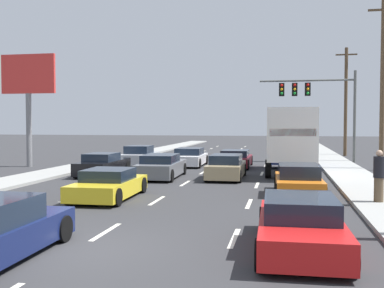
{
  "coord_description": "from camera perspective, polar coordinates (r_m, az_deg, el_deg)",
  "views": [
    {
      "loc": [
        4.58,
        -9.64,
        2.87
      ],
      "look_at": [
        -0.55,
        16.21,
        1.68
      ],
      "focal_mm": 43.22,
      "sensor_mm": 36.0,
      "label": 1
    }
  ],
  "objects": [
    {
      "name": "car_orange",
      "position": [
        18.91,
        12.98,
        -4.45
      ],
      "size": [
        1.96,
        4.2,
        1.24
      ],
      "color": "orange",
      "rests_on": "ground_plane"
    },
    {
      "name": "sidewalk_right",
      "position": [
        29.99,
        18.03,
        -2.89
      ],
      "size": [
        2.41,
        80.0,
        0.14
      ],
      "primitive_type": "cube",
      "color": "#9E9E99",
      "rests_on": "ground_plane"
    },
    {
      "name": "pedestrian_near_corner",
      "position": [
        17.3,
        22.07,
        -3.66
      ],
      "size": [
        0.38,
        0.38,
        1.8
      ],
      "color": "brown",
      "rests_on": "sidewalk_right"
    },
    {
      "name": "car_yellow",
      "position": [
        17.92,
        -10.25,
        -4.98
      ],
      "size": [
        2.06,
        4.34,
        1.13
      ],
      "color": "yellow",
      "rests_on": "ground_plane"
    },
    {
      "name": "roadside_billboard",
      "position": [
        32.25,
        -19.55,
        6.56
      ],
      "size": [
        3.77,
        0.36,
        7.36
      ],
      "color": "slate",
      "rests_on": "ground_plane"
    },
    {
      "name": "car_red",
      "position": [
        10.92,
        13.19,
        -9.71
      ],
      "size": [
        2.01,
        4.59,
        1.2
      ],
      "color": "red",
      "rests_on": "ground_plane"
    },
    {
      "name": "box_truck",
      "position": [
        26.6,
        11.99,
        0.82
      ],
      "size": [
        2.75,
        8.32,
        3.64
      ],
      "color": "white",
      "rests_on": "ground_plane"
    },
    {
      "name": "car_black",
      "position": [
        25.88,
        -10.95,
        -2.56
      ],
      "size": [
        1.89,
        4.58,
        1.23
      ],
      "color": "black",
      "rests_on": "ground_plane"
    },
    {
      "name": "car_gray",
      "position": [
        24.24,
        -3.81,
        -2.81
      ],
      "size": [
        2.08,
        4.66,
        1.25
      ],
      "color": "slate",
      "rests_on": "ground_plane"
    },
    {
      "name": "sidewalk_left",
      "position": [
        32.39,
        -12.0,
        -2.42
      ],
      "size": [
        2.41,
        80.0,
        0.14
      ],
      "primitive_type": "cube",
      "color": "#9E9E99",
      "rests_on": "ground_plane"
    },
    {
      "name": "car_silver",
      "position": [
        31.62,
        -6.47,
        -1.53
      ],
      "size": [
        2.04,
        4.5,
        1.35
      ],
      "color": "#B7BABF",
      "rests_on": "ground_plane"
    },
    {
      "name": "utility_pole_far",
      "position": [
        42.46,
        18.44,
        5.12
      ],
      "size": [
        1.8,
        0.28,
        9.4
      ],
      "color": "brown",
      "rests_on": "ground_plane"
    },
    {
      "name": "lane_markings",
      "position": [
        29.41,
        2.2,
        -3.0
      ],
      "size": [
        6.94,
        57.0,
        0.01
      ],
      "color": "silver",
      "rests_on": "ground_plane"
    },
    {
      "name": "utility_pole_mid",
      "position": [
        30.24,
        22.45,
        6.93
      ],
      "size": [
        1.8,
        0.28,
        10.24
      ],
      "color": "brown",
      "rests_on": "ground_plane"
    },
    {
      "name": "car_white",
      "position": [
        30.87,
        -0.3,
        -1.68
      ],
      "size": [
        2.05,
        4.21,
        1.21
      ],
      "color": "white",
      "rests_on": "ground_plane"
    },
    {
      "name": "ground_plane",
      "position": [
        35.06,
        3.68,
        -2.11
      ],
      "size": [
        140.0,
        140.0,
        0.0
      ],
      "primitive_type": "plane",
      "color": "#333335"
    },
    {
      "name": "car_tan",
      "position": [
        23.96,
        4.26,
        -2.88
      ],
      "size": [
        1.85,
        4.37,
        1.26
      ],
      "color": "tan",
      "rests_on": "ground_plane"
    },
    {
      "name": "traffic_signal_mast",
      "position": [
        35.23,
        14.39,
        5.9
      ],
      "size": [
        6.93,
        0.69,
        6.67
      ],
      "color": "#595B56",
      "rests_on": "ground_plane"
    },
    {
      "name": "car_maroon",
      "position": [
        30.1,
        5.36,
        -1.88
      ],
      "size": [
        2.0,
        4.62,
        1.13
      ],
      "color": "maroon",
      "rests_on": "ground_plane"
    }
  ]
}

